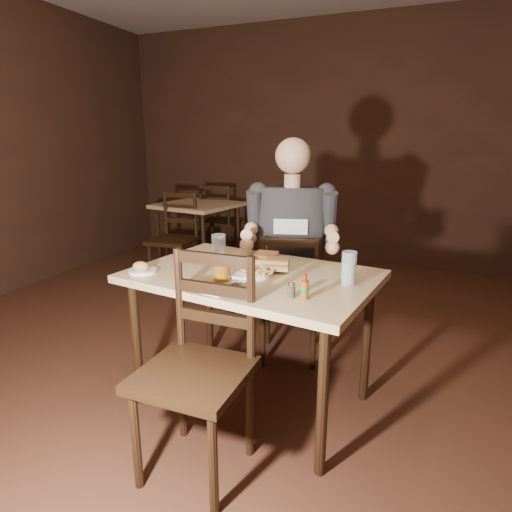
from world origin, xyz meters
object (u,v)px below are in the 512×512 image
at_px(chair_near, 193,373).
at_px(glass_right, 349,268).
at_px(diner, 291,221).
at_px(syrup_dispenser, 222,270).
at_px(hot_sauce, 305,287).
at_px(side_plate, 143,272).
at_px(main_table, 253,286).
at_px(chair_far, 290,296).
at_px(bg_chair_near, 173,240).
at_px(glass_left, 219,247).
at_px(dinner_plate, 248,272).
at_px(bg_table, 198,211).
at_px(bg_chair_far, 220,222).

height_order(chair_near, glass_right, chair_near).
height_order(diner, syrup_dispenser, diner).
xyz_separation_m(hot_sauce, side_plate, (-0.91, 0.06, -0.05)).
height_order(main_table, chair_far, chair_far).
xyz_separation_m(bg_chair_near, glass_left, (1.26, -1.46, 0.38)).
relative_size(main_table, bg_chair_near, 1.47).
bearing_deg(diner, chair_near, -108.29).
distance_m(dinner_plate, glass_right, 0.53).
xyz_separation_m(bg_table, dinner_plate, (1.53, -2.20, 0.10)).
bearing_deg(bg_table, syrup_dispenser, -58.35).
xyz_separation_m(syrup_dispenser, side_plate, (-0.45, -0.04, -0.05)).
bearing_deg(bg_chair_near, glass_left, -53.50).
relative_size(bg_chair_far, diner, 0.92).
height_order(chair_far, chair_near, chair_near).
height_order(main_table, bg_table, same).
bearing_deg(bg_chair_near, chair_near, -60.10).
height_order(bg_table, glass_left, glass_left).
relative_size(bg_table, hot_sauce, 8.07).
relative_size(chair_far, dinner_plate, 3.30).
height_order(main_table, bg_chair_near, bg_chair_near).
relative_size(hot_sauce, syrup_dispenser, 1.05).
bearing_deg(syrup_dispenser, main_table, 70.26).
relative_size(chair_near, bg_chair_near, 1.05).
xyz_separation_m(chair_near, hot_sauce, (0.39, 0.32, 0.34)).
bearing_deg(side_plate, diner, 51.49).
relative_size(bg_table, chair_near, 0.95).
bearing_deg(hot_sauce, glass_left, 145.40).
relative_size(bg_table, glass_left, 6.14).
distance_m(chair_near, hot_sauce, 0.61).
relative_size(chair_near, glass_left, 6.44).
height_order(main_table, syrup_dispenser, syrup_dispenser).
bearing_deg(side_plate, main_table, 21.29).
height_order(bg_table, glass_right, glass_right).
distance_m(glass_left, side_plate, 0.47).
distance_m(glass_right, hot_sauce, 0.31).
xyz_separation_m(chair_near, bg_chair_near, (-1.51, 2.23, -0.02)).
bearing_deg(chair_far, side_plate, 39.63).
bearing_deg(side_plate, chair_near, -36.67).
bearing_deg(chair_near, syrup_dispenser, 98.73).
relative_size(glass_right, side_plate, 1.14).
bearing_deg(chair_near, hot_sauce, 39.57).
bearing_deg(glass_right, diner, 130.76).
distance_m(chair_near, diner, 1.23).
relative_size(diner, glass_right, 6.17).
bearing_deg(diner, bg_table, 119.74).
bearing_deg(diner, glass_left, -146.39).
bearing_deg(chair_near, side_plate, 143.74).
relative_size(main_table, syrup_dispenser, 12.50).
bearing_deg(hot_sauce, chair_near, -140.84).
relative_size(glass_left, hot_sauce, 1.32).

